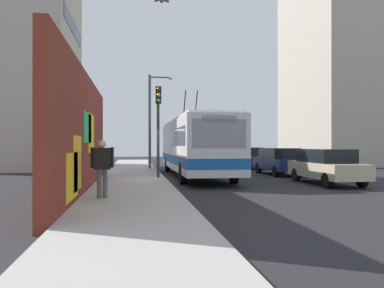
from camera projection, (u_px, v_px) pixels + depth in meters
name	position (u px, v px, depth m)	size (l,w,h in m)	color
ground_plane	(166.00, 181.00, 18.86)	(80.00, 80.00, 0.00)	#232326
sidewalk_slab	(133.00, 180.00, 18.62)	(48.00, 3.20, 0.15)	#ADA8A0
graffiti_wall	(84.00, 134.00, 14.14)	(13.50, 0.32, 4.32)	maroon
building_far_left	(31.00, 72.00, 29.25)	(9.86, 6.16, 14.59)	#B2A899
building_far_right	(338.00, 59.00, 35.45)	(11.08, 7.38, 19.30)	#B2A899
city_bus	(195.00, 145.00, 21.45)	(12.41, 2.63, 4.97)	silver
parked_car_champagne	(326.00, 166.00, 17.39)	(4.58, 1.76, 1.58)	#C6B793
parked_car_navy	(279.00, 161.00, 22.94)	(4.59, 1.81, 1.58)	navy
parked_car_dark_gray	(247.00, 157.00, 29.36)	(4.64, 1.74, 1.58)	#38383D
pedestrian_near_wall	(102.00, 163.00, 11.79)	(0.24, 0.70, 1.77)	#595960
traffic_light	(158.00, 116.00, 19.16)	(0.49, 0.28, 4.53)	#2D382D
street_lamp	(152.00, 115.00, 26.79)	(0.44, 1.67, 6.47)	#4C4C51
flying_pigeons	(162.00, 1.00, 14.46)	(0.32, 0.55, 0.14)	slate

